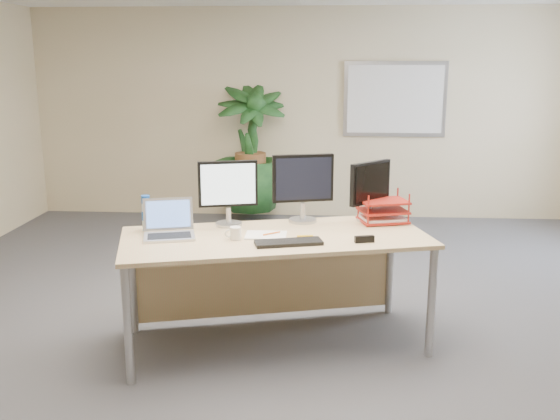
# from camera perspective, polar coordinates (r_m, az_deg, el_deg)

# --- Properties ---
(floor) EXTENTS (8.00, 8.00, 0.00)m
(floor) POSITION_cam_1_polar(r_m,az_deg,el_deg) (4.64, -0.02, -12.42)
(floor) COLOR #48484D
(floor) RESTS_ON ground
(back_wall) EXTENTS (7.00, 0.04, 2.70)m
(back_wall) POSITION_cam_1_polar(r_m,az_deg,el_deg) (8.19, 1.91, 8.74)
(back_wall) COLOR #CABB8F
(back_wall) RESTS_ON floor
(whiteboard) EXTENTS (1.30, 0.04, 0.95)m
(whiteboard) POSITION_cam_1_polar(r_m,az_deg,el_deg) (8.19, 10.46, 9.93)
(whiteboard) COLOR #A3A3A7
(whiteboard) RESTS_ON back_wall
(desk) EXTENTS (2.30, 1.42, 0.82)m
(desk) POSITION_cam_1_polar(r_m,az_deg,el_deg) (4.57, -0.70, -4.08)
(desk) COLOR #D8AD7F
(desk) RESTS_ON floor
(floor_plant) EXTENTS (1.02, 1.02, 1.50)m
(floor_plant) POSITION_cam_1_polar(r_m,az_deg,el_deg) (8.02, -2.71, 4.31)
(floor_plant) COLOR #153B19
(floor_plant) RESTS_ON floor
(monitor_left) EXTENTS (0.43, 0.20, 0.49)m
(monitor_left) POSITION_cam_1_polar(r_m,az_deg,el_deg) (4.63, -4.77, 1.94)
(monitor_left) COLOR #ADADB2
(monitor_left) RESTS_ON desk
(monitor_right) EXTENTS (0.46, 0.21, 0.52)m
(monitor_right) POSITION_cam_1_polar(r_m,az_deg,el_deg) (4.72, 2.12, 2.43)
(monitor_right) COLOR #ADADB2
(monitor_right) RESTS_ON desk
(monitor_dark) EXTENTS (0.32, 0.32, 0.46)m
(monitor_dark) POSITION_cam_1_polar(r_m,az_deg,el_deg) (4.79, 8.25, 2.07)
(monitor_dark) COLOR #ADADB2
(monitor_dark) RESTS_ON desk
(laptop) EXTENTS (0.42, 0.39, 0.25)m
(laptop) POSITION_cam_1_polar(r_m,az_deg,el_deg) (4.46, -10.13, -1.56)
(laptop) COLOR silver
(laptop) RESTS_ON desk
(keyboard) EXTENTS (0.48, 0.26, 0.03)m
(keyboard) POSITION_cam_1_polar(r_m,az_deg,el_deg) (4.19, 0.79, -2.99)
(keyboard) COLOR black
(keyboard) RESTS_ON desk
(coffee_mug) EXTENTS (0.12, 0.08, 0.09)m
(coffee_mug) POSITION_cam_1_polar(r_m,az_deg,el_deg) (4.31, -4.13, -2.13)
(coffee_mug) COLOR white
(coffee_mug) RESTS_ON desk
(spiral_notebook) EXTENTS (0.29, 0.22, 0.01)m
(spiral_notebook) POSITION_cam_1_polar(r_m,az_deg,el_deg) (4.39, -1.29, -2.33)
(spiral_notebook) COLOR white
(spiral_notebook) RESTS_ON desk
(orange_pen) EXTENTS (0.12, 0.09, 0.01)m
(orange_pen) POSITION_cam_1_polar(r_m,az_deg,el_deg) (4.39, -0.77, -2.14)
(orange_pen) COLOR orange
(orange_pen) RESTS_ON spiral_notebook
(yellow_highlighter) EXTENTS (0.11, 0.03, 0.02)m
(yellow_highlighter) POSITION_cam_1_polar(r_m,az_deg,el_deg) (4.37, 2.31, -2.38)
(yellow_highlighter) COLOR yellow
(yellow_highlighter) RESTS_ON desk
(water_bottle) EXTENTS (0.07, 0.07, 0.26)m
(water_bottle) POSITION_cam_1_polar(r_m,az_deg,el_deg) (4.61, -12.14, -0.34)
(water_bottle) COLOR silver
(water_bottle) RESTS_ON desk
(letter_tray) EXTENTS (0.41, 0.35, 0.16)m
(letter_tray) POSITION_cam_1_polar(r_m,az_deg,el_deg) (4.81, 9.40, -0.24)
(letter_tray) COLOR #A41E14
(letter_tray) RESTS_ON desk
(stapler) EXTENTS (0.14, 0.07, 0.05)m
(stapler) POSITION_cam_1_polar(r_m,az_deg,el_deg) (4.27, 7.72, -2.65)
(stapler) COLOR black
(stapler) RESTS_ON desk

